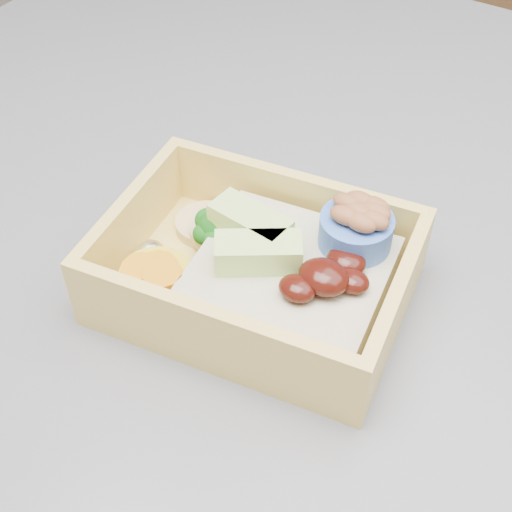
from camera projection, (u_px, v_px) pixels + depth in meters
The scene contains 1 object.
bento_box at pixel (267, 270), 0.49m from camera, with size 0.22×0.18×0.08m.
Camera 1 is at (0.05, -0.49, 1.30)m, focal length 50.00 mm.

